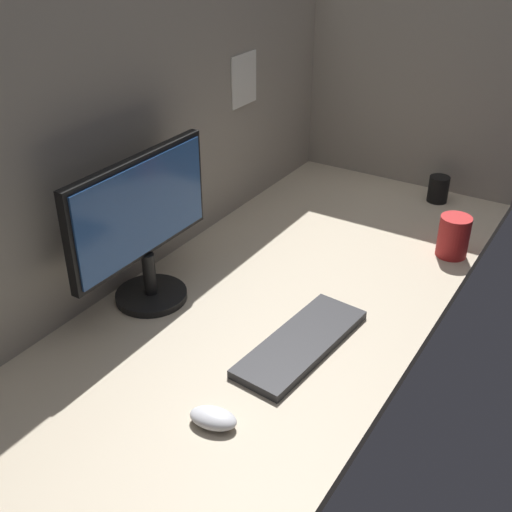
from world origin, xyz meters
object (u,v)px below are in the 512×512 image
mouse (213,418)px  mug_black_travel (438,189)px  mug_red_plastic (454,236)px  monitor (142,223)px  keyboard (301,343)px

mouse → mug_black_travel: size_ratio=1.11×
mug_red_plastic → mouse: bearing=168.1°
monitor → mouse: bearing=-125.0°
monitor → mug_black_travel: (95.39, -43.27, -16.83)cm
keyboard → mug_black_travel: (92.51, -1.16, 3.33)cm
mug_red_plastic → mug_black_travel: mug_red_plastic is taller
mug_red_plastic → monitor: bearing=136.8°
keyboard → mug_black_travel: size_ratio=4.27×
monitor → keyboard: 46.78cm
mug_black_travel → mouse: bearing=178.2°
monitor → mug_red_plastic: bearing=-43.2°
keyboard → mouse: (-30.45, 2.79, 0.70)cm
keyboard → mug_red_plastic: 61.51cm
mouse → mug_black_travel: 123.05cm
monitor → mug_black_travel: 106.09cm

